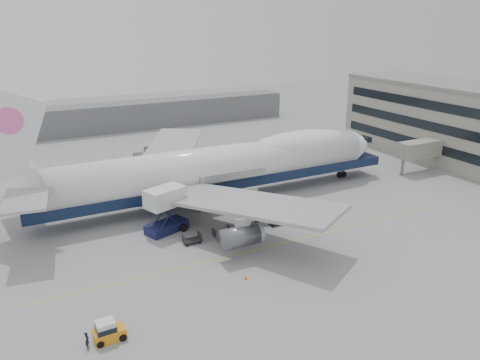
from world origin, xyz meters
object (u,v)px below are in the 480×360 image
ground_worker (87,340)px  airliner (222,166)px  baggage_tug (108,332)px  catering_truck (166,208)px

ground_worker → airliner: bearing=-35.2°
airliner → baggage_tug: airliner is taller
airliner → catering_truck: bearing=-147.9°
catering_truck → ground_worker: (-14.11, -19.96, -2.66)m
catering_truck → baggage_tug: catering_truck is taller
airliner → ground_worker: bearing=-133.5°
baggage_tug → ground_worker: 1.89m
airliner → ground_worker: size_ratio=41.46×
airliner → ground_worker: (-26.04, -27.45, -4.82)m
catering_truck → baggage_tug: (-12.23, -19.77, -2.55)m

